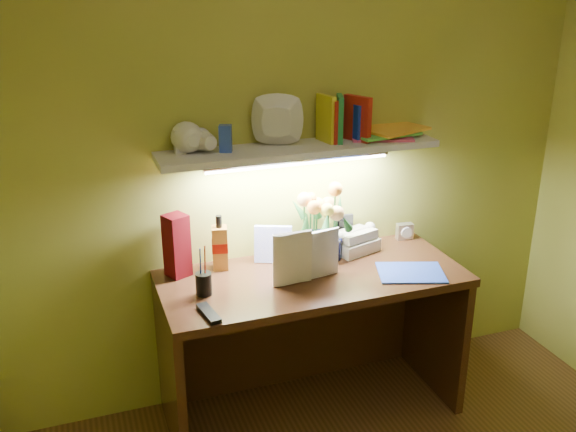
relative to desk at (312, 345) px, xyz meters
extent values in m
cube|color=#38200F|center=(0.00, 0.00, 0.00)|extent=(1.40, 0.60, 0.75)
cube|color=silver|center=(0.61, 0.23, 0.42)|extent=(0.09, 0.05, 0.08)
cube|color=#53060C|center=(-0.58, 0.21, 0.52)|extent=(0.12, 0.12, 0.29)
cylinder|color=black|center=(-0.51, -0.02, 0.46)|extent=(0.08, 0.08, 0.17)
cube|color=black|center=(-0.54, -0.21, 0.38)|extent=(0.07, 0.17, 0.02)
cube|color=blue|center=(0.43, -0.14, 0.38)|extent=(0.35, 0.30, 0.01)
imported|color=white|center=(-0.21, -0.06, 0.50)|extent=(0.18, 0.02, 0.25)
imported|color=white|center=(-0.05, -0.04, 0.49)|extent=(0.17, 0.03, 0.23)
cube|color=white|center=(0.00, 0.18, 0.93)|extent=(1.30, 0.25, 0.03)
imported|color=white|center=(-0.48, 0.17, 0.99)|extent=(0.17, 0.17, 0.11)
imported|color=white|center=(-0.41, 0.16, 0.99)|extent=(0.13, 0.13, 0.10)
imported|color=white|center=(-0.11, 0.18, 0.97)|extent=(0.30, 0.30, 0.06)
cube|color=white|center=(-0.53, 0.23, 0.99)|extent=(0.05, 0.04, 0.11)
cube|color=blue|center=(-0.34, 0.19, 1.00)|extent=(0.07, 0.06, 0.12)
cube|color=red|center=(0.16, 0.21, 1.04)|extent=(0.04, 0.14, 0.20)
cube|color=yellow|center=(0.14, 0.21, 1.05)|extent=(0.05, 0.14, 0.22)
cube|color=#142FB7|center=(0.27, 0.20, 1.02)|extent=(0.04, 0.12, 0.17)
cube|color=#268B47|center=(0.20, 0.20, 1.05)|extent=(0.07, 0.14, 0.21)
cube|color=red|center=(0.28, 0.18, 1.04)|extent=(0.09, 0.15, 0.21)
cube|color=#E14D89|center=(0.42, 0.20, 0.95)|extent=(0.34, 0.29, 0.01)
cube|color=#5ACF4C|center=(0.43, 0.22, 0.96)|extent=(0.34, 0.27, 0.01)
cube|color=yellow|center=(0.49, 0.21, 0.97)|extent=(0.35, 0.30, 0.01)
camera|label=1|loc=(-1.00, -2.46, 1.67)|focal=40.00mm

